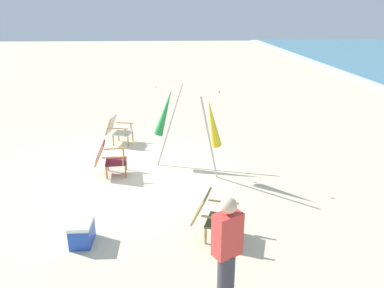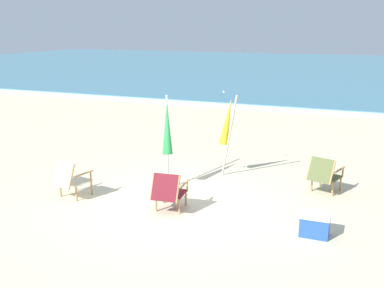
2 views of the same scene
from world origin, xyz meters
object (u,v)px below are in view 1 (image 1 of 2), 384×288
(beach_chair_mid_center, at_px, (109,158))
(person_near_chairs, at_px, (227,256))
(beach_chair_front_right, at_px, (212,214))
(cooler_box, at_px, (82,232))
(beach_chair_far_center, at_px, (117,129))
(umbrella_furled_yellow, at_px, (213,124))
(umbrella_furled_green, at_px, (165,113))

(beach_chair_mid_center, distance_m, person_near_chairs, 4.86)
(beach_chair_front_right, distance_m, cooler_box, 2.18)
(cooler_box, bearing_deg, beach_chair_far_center, -179.10)
(beach_chair_front_right, distance_m, umbrella_furled_yellow, 2.42)
(beach_chair_far_center, xyz_separation_m, cooler_box, (4.94, 0.08, -0.23))
(cooler_box, bearing_deg, beach_chair_mid_center, 179.53)
(beach_chair_front_right, height_order, umbrella_furled_yellow, umbrella_furled_yellow)
(beach_chair_front_right, bearing_deg, umbrella_furled_green, -165.88)
(umbrella_furled_green, bearing_deg, cooler_box, -21.73)
(beach_chair_far_center, distance_m, person_near_chairs, 6.92)
(beach_chair_front_right, relative_size, cooler_box, 1.76)
(beach_chair_mid_center, height_order, umbrella_furled_green, umbrella_furled_green)
(umbrella_furled_yellow, height_order, person_near_chairs, umbrella_furled_yellow)
(beach_chair_far_center, xyz_separation_m, umbrella_furled_green, (1.58, 1.42, 0.88))
(beach_chair_mid_center, bearing_deg, cooler_box, -0.47)
(umbrella_furled_green, xyz_separation_m, cooler_box, (3.36, -1.34, -1.11))
(beach_chair_front_right, xyz_separation_m, umbrella_furled_green, (-3.28, -0.83, 0.89))
(umbrella_furled_yellow, relative_size, cooler_box, 4.18)
(beach_chair_mid_center, relative_size, person_near_chairs, 0.49)
(beach_chair_far_center, distance_m, beach_chair_mid_center, 2.20)
(beach_chair_far_center, distance_m, cooler_box, 4.95)
(beach_chair_front_right, xyz_separation_m, person_near_chairs, (1.68, 0.00, 0.41))
(beach_chair_far_center, xyz_separation_m, beach_chair_mid_center, (2.20, 0.10, -0.00))
(person_near_chairs, bearing_deg, beach_chair_front_right, -179.92)
(umbrella_furled_green, relative_size, person_near_chairs, 1.24)
(beach_chair_mid_center, xyz_separation_m, cooler_box, (2.75, -0.02, -0.23))
(beach_chair_mid_center, height_order, umbrella_furled_yellow, umbrella_furled_yellow)
(beach_chair_far_center, height_order, umbrella_furled_yellow, umbrella_furled_yellow)
(umbrella_furled_green, height_order, person_near_chairs, umbrella_furled_green)
(beach_chair_mid_center, relative_size, umbrella_furled_yellow, 0.39)
(beach_chair_mid_center, bearing_deg, person_near_chairs, 26.31)
(beach_chair_far_center, bearing_deg, umbrella_furled_yellow, 43.17)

